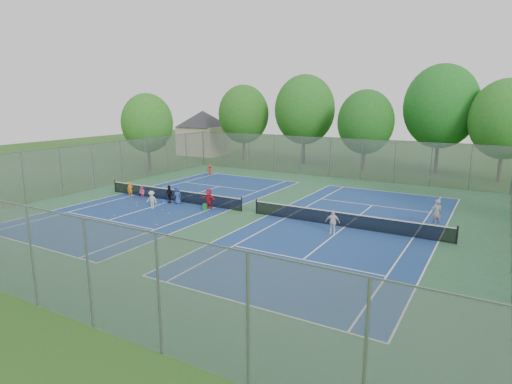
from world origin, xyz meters
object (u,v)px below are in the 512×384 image
Objects in this scene: net_right at (345,220)px; instructor at (436,213)px; net_left at (172,195)px; ball_hopper at (205,207)px; ball_crate at (163,201)px.

instructor is (4.89, 3.05, 0.42)m from net_right.
net_left is 4.11m from ball_hopper.
net_right is 7.33× the size of instructor.
net_right is 10.10m from ball_hopper.
net_right is at bearing 6.16° from ball_hopper.
ball_hopper is at bearing -11.96° from instructor.
ball_crate is at bearing 178.24° from ball_hopper.
ball_crate is (-0.16, -0.96, -0.32)m from net_left.
net_right is at bearing 0.00° from net_left.
net_right is at bearing 3.86° from ball_crate.
net_right reaches higher than ball_crate.
net_right is at bearing 4.54° from instructor.
net_left is 14.00m from net_right.
net_left reaches higher than ball_crate.
ball_crate is 0.64× the size of ball_hopper.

